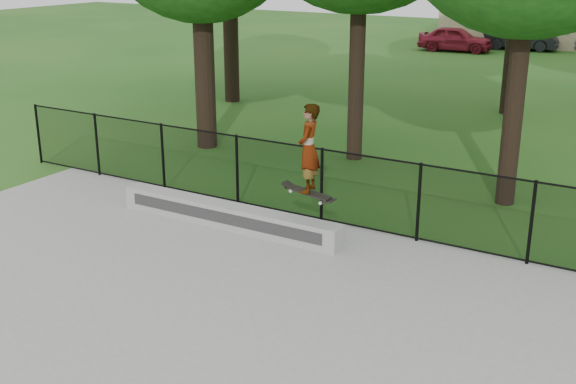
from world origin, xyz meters
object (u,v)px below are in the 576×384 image
Objects in this scene: car_a at (455,39)px; grind_ledge at (227,216)px; car_b at (521,38)px; car_c at (564,37)px; skater_airborne at (309,150)px.

grind_ledge is at bearing -176.01° from car_a.
grind_ledge is 1.40× the size of car_b.
car_b is 0.88× the size of car_c.
car_a is 6.20m from car_c.
skater_airborne reaches higher than car_b.
skater_airborne is (1.83, -0.08, 1.58)m from grind_ledge.
car_c is at bearing 92.89° from skater_airborne.
car_b is at bearing 93.23° from grind_ledge.
car_a reaches higher than car_c.
car_c is (4.77, 3.96, -0.03)m from car_a.
car_b is at bearing 137.90° from car_c.
skater_airborne is at bearing -169.22° from car_c.
skater_airborne reaches higher than car_a.
car_a is 2.23× the size of skater_airborne.
skater_airborne reaches higher than grind_ledge.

